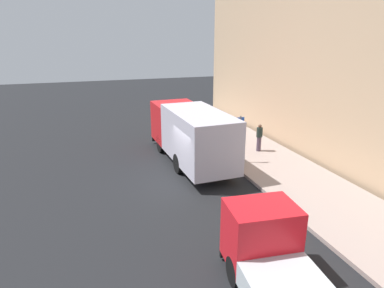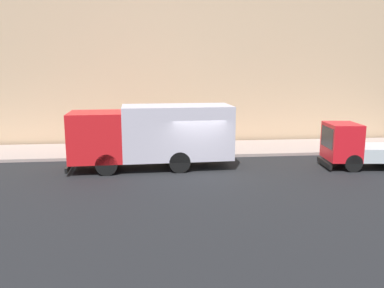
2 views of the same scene
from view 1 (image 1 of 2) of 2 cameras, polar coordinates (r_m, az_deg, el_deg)
ground at (r=16.44m, az=-1.46°, el=-6.14°), size 80.00×80.00×0.00m
sidewalk at (r=18.43m, az=14.05°, el=-3.66°), size 4.29×30.00×0.17m
building_facade at (r=18.78m, az=22.55°, el=14.47°), size 0.50×30.00×11.98m
large_utility_truck at (r=18.10m, az=-0.30°, el=2.03°), size 2.75×8.04×3.11m
small_flatbed_truck at (r=9.51m, az=14.17°, el=-19.55°), size 2.40×4.89×2.24m
pedestrian_walking at (r=20.07m, az=11.46°, el=1.18°), size 0.43×0.43×1.63m
pedestrian_standing at (r=22.10m, az=5.64°, el=2.96°), size 0.47×0.47×1.60m
traffic_cone_orange at (r=22.11m, az=3.61°, el=1.55°), size 0.41×0.41×0.59m
street_sign_post at (r=17.88m, az=8.21°, el=1.47°), size 0.44×0.08×2.58m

